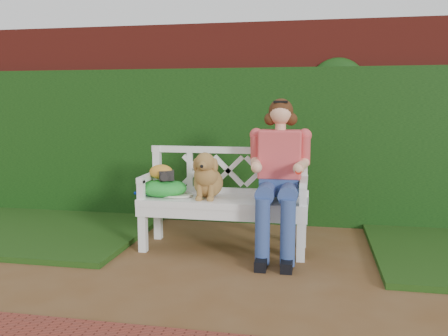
# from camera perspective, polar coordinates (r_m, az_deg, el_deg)

# --- Properties ---
(ground) EXTENTS (60.00, 60.00, 0.00)m
(ground) POSITION_cam_1_polar(r_m,az_deg,el_deg) (3.79, 1.50, -12.69)
(ground) COLOR brown
(brick_wall) EXTENTS (10.00, 0.30, 2.20)m
(brick_wall) POSITION_cam_1_polar(r_m,az_deg,el_deg) (5.44, 4.86, 5.41)
(brick_wall) COLOR maroon
(brick_wall) RESTS_ON ground
(ivy_hedge) EXTENTS (10.00, 0.18, 1.70)m
(ivy_hedge) POSITION_cam_1_polar(r_m,az_deg,el_deg) (5.23, 4.57, 2.57)
(ivy_hedge) COLOR #1C4B13
(ivy_hedge) RESTS_ON ground
(grass_left) EXTENTS (2.60, 2.00, 0.05)m
(grass_left) POSITION_cam_1_polar(r_m,az_deg,el_deg) (5.47, -22.60, -6.56)
(grass_left) COLOR black
(grass_left) RESTS_ON ground
(garden_bench) EXTENTS (1.64, 0.78, 0.48)m
(garden_bench) POSITION_cam_1_polar(r_m,az_deg,el_deg) (4.34, 0.00, -6.69)
(garden_bench) COLOR white
(garden_bench) RESTS_ON ground
(seated_woman) EXTENTS (0.78, 0.89, 1.32)m
(seated_woman) POSITION_cam_1_polar(r_m,az_deg,el_deg) (4.17, 6.67, -1.41)
(seated_woman) COLOR #DA4452
(seated_woman) RESTS_ON ground
(dog) EXTENTS (0.32, 0.41, 0.43)m
(dog) POSITION_cam_1_polar(r_m,az_deg,el_deg) (4.24, -1.98, -0.78)
(dog) COLOR #AD6849
(dog) RESTS_ON garden_bench
(tennis_racket) EXTENTS (0.62, 0.35, 0.03)m
(tennis_racket) POSITION_cam_1_polar(r_m,az_deg,el_deg) (4.37, -6.11, -3.21)
(tennis_racket) COLOR white
(tennis_racket) RESTS_ON garden_bench
(green_bag) EXTENTS (0.52, 0.46, 0.15)m
(green_bag) POSITION_cam_1_polar(r_m,az_deg,el_deg) (4.38, -7.36, -2.38)
(green_bag) COLOR green
(green_bag) RESTS_ON garden_bench
(camera_item) EXTENTS (0.15, 0.13, 0.09)m
(camera_item) POSITION_cam_1_polar(r_m,az_deg,el_deg) (4.33, -6.90, -0.89)
(camera_item) COLOR black
(camera_item) RESTS_ON green_bag
(baseball_glove) EXTENTS (0.26, 0.22, 0.14)m
(baseball_glove) POSITION_cam_1_polar(r_m,az_deg,el_deg) (4.38, -7.58, -0.47)
(baseball_glove) COLOR orange
(baseball_glove) RESTS_ON green_bag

